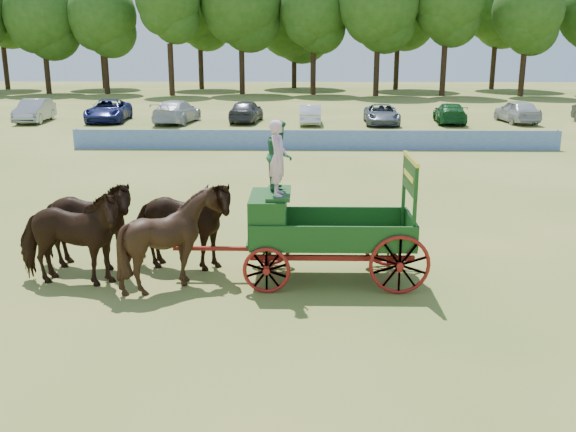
# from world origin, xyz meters

# --- Properties ---
(ground) EXTENTS (160.00, 160.00, 0.00)m
(ground) POSITION_xyz_m (0.00, 0.00, 0.00)
(ground) COLOR #9A8A45
(ground) RESTS_ON ground
(horse_lead_left) EXTENTS (2.86, 1.53, 2.32)m
(horse_lead_left) POSITION_xyz_m (-7.13, -2.00, 1.16)
(horse_lead_left) COLOR black
(horse_lead_left) RESTS_ON ground
(horse_lead_right) EXTENTS (2.86, 1.52, 2.32)m
(horse_lead_right) POSITION_xyz_m (-7.13, -0.90, 1.16)
(horse_lead_right) COLOR black
(horse_lead_right) RESTS_ON ground
(horse_wheel_left) EXTENTS (2.28, 2.07, 2.33)m
(horse_wheel_left) POSITION_xyz_m (-4.73, -2.00, 1.16)
(horse_wheel_left) COLOR black
(horse_wheel_left) RESTS_ON ground
(horse_wheel_right) EXTENTS (2.87, 1.55, 2.32)m
(horse_wheel_right) POSITION_xyz_m (-4.73, -0.90, 1.16)
(horse_wheel_right) COLOR black
(horse_wheel_right) RESTS_ON ground
(farm_dray) EXTENTS (6.00, 2.00, 3.87)m
(farm_dray) POSITION_xyz_m (-1.80, -1.42, 1.71)
(farm_dray) COLOR maroon
(farm_dray) RESTS_ON ground
(sponsor_banner) EXTENTS (26.00, 0.08, 1.05)m
(sponsor_banner) POSITION_xyz_m (-1.00, 18.00, 0.53)
(sponsor_banner) COLOR #1F50AC
(sponsor_banner) RESTS_ON ground
(parked_cars) EXTENTS (52.88, 7.03, 1.65)m
(parked_cars) POSITION_xyz_m (-0.86, 29.80, 0.77)
(parked_cars) COLOR silver
(parked_cars) RESTS_ON ground
(treeline) EXTENTS (89.99, 21.56, 15.41)m
(treeline) POSITION_xyz_m (-4.24, 59.86, 9.59)
(treeline) COLOR #382314
(treeline) RESTS_ON ground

